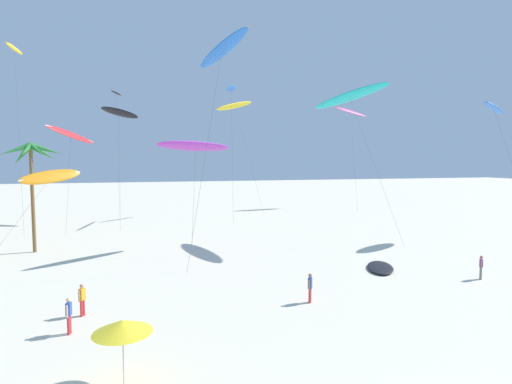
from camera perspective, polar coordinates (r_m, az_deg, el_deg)
palm_tree_4 at (r=39.82m, az=-29.17°, el=4.27°), size 4.69×4.90×9.60m
flying_kite_0 at (r=48.17m, az=30.64°, el=10.20°), size 5.41×7.54×14.15m
flying_kite_1 at (r=41.40m, az=13.11°, el=13.05°), size 6.42×8.70×15.39m
flying_kite_2 at (r=32.38m, az=-4.86°, el=19.43°), size 4.61×8.18×17.29m
flying_kite_3 at (r=68.18m, az=-19.21°, el=13.11°), size 2.73×11.24×19.69m
flying_kite_4 at (r=38.27m, az=-27.10°, el=1.95°), size 5.75×10.10×7.59m
flying_kite_5 at (r=52.82m, az=-24.76°, el=7.40°), size 5.34×8.35×12.50m
flying_kite_6 at (r=60.73m, az=-3.01°, el=12.11°), size 6.71×6.86×17.50m
flying_kite_7 at (r=35.81m, az=-8.55°, el=6.45°), size 7.70×6.05×9.91m
flying_kite_8 at (r=56.47m, az=-3.52°, el=14.42°), size 3.40×8.29×18.88m
flying_kite_9 at (r=73.59m, az=13.24°, el=11.03°), size 7.18×8.42×17.73m
flying_kite_10 at (r=58.05m, az=-18.81°, el=10.62°), size 5.34×11.66×15.79m
flying_kite_11 at (r=56.54m, az=-31.03°, el=17.01°), size 2.68×10.62×21.60m
grounded_kite_1 at (r=31.62m, az=17.18°, el=-10.17°), size 3.48×4.30×0.27m
person_foreground_walker at (r=23.50m, az=7.67°, el=-13.15°), size 0.33×0.44×1.68m
person_near_right at (r=23.22m, az=-23.41°, el=-13.68°), size 0.33×0.44×1.69m
person_mid_field at (r=21.22m, az=-24.99°, el=-15.41°), size 0.25×0.50×1.72m
person_far_watcher at (r=31.53m, az=29.26°, el=-9.17°), size 0.35×0.42×1.62m
beach_umbrella at (r=15.69m, az=-18.38°, el=-17.62°), size 2.10×2.10×2.40m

